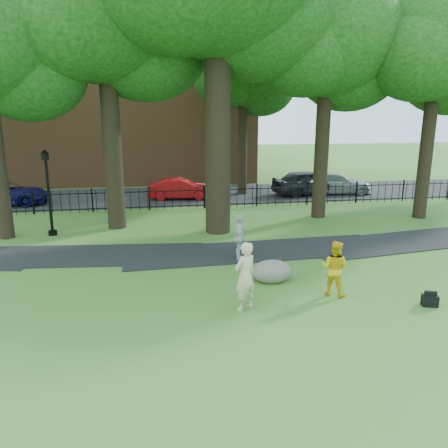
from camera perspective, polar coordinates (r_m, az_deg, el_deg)
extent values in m
plane|color=#3D6A25|center=(13.06, 3.96, -9.02)|extent=(120.00, 120.00, 0.00)
cube|color=black|center=(16.83, 4.20, -3.58)|extent=(36.07, 3.85, 0.03)
cube|color=black|center=(28.27, -3.59, 3.78)|extent=(80.00, 7.00, 0.02)
cube|color=black|center=(24.17, -2.62, 4.45)|extent=(44.00, 0.04, 0.04)
cube|color=black|center=(24.33, -2.59, 2.50)|extent=(44.00, 0.04, 0.04)
cube|color=brown|center=(35.67, -11.81, 15.40)|extent=(18.00, 8.00, 12.00)
cylinder|color=black|center=(18.86, -0.85, 14.59)|extent=(1.10, 1.10, 10.50)
ellipsoid|color=#0F330E|center=(20.67, 4.37, 25.84)|extent=(6.72, 6.72, 5.71)
ellipsoid|color=#0F330E|center=(20.52, -24.23, 17.77)|extent=(4.80, 4.80, 4.08)
cylinder|color=black|center=(20.22, -14.53, 12.15)|extent=(0.80, 0.80, 9.10)
ellipsoid|color=#0F330E|center=(20.64, -15.45, 25.59)|extent=(7.20, 7.20, 6.12)
ellipsoid|color=#0F330E|center=(21.24, -10.26, 21.96)|extent=(5.76, 5.76, 4.90)
ellipsoid|color=#0F330E|center=(19.96, -19.98, 23.39)|extent=(5.40, 5.40, 4.59)
cylinder|color=black|center=(22.29, 12.75, 11.51)|extent=(0.70, 0.70, 8.40)
ellipsoid|color=#0F330E|center=(22.54, 13.42, 22.85)|extent=(6.60, 6.60, 5.61)
ellipsoid|color=#0F330E|center=(23.73, 15.94, 19.32)|extent=(5.28, 5.28, 4.49)
ellipsoid|color=#0F330E|center=(21.36, 10.52, 21.52)|extent=(4.95, 4.95, 4.21)
cylinder|color=black|center=(23.78, 25.08, 10.27)|extent=(0.64, 0.64, 8.05)
ellipsoid|color=#0F330E|center=(23.96, 26.22, 20.43)|extent=(6.20, 6.20, 5.27)
ellipsoid|color=#0F330E|center=(22.68, 24.26, 19.29)|extent=(4.65, 4.65, 3.95)
imported|color=beige|center=(11.70, 2.77, -6.84)|extent=(0.82, 0.73, 1.89)
imported|color=gold|center=(13.05, 14.21, -5.61)|extent=(1.00, 0.98, 1.63)
imported|color=silver|center=(15.56, 2.03, -1.81)|extent=(0.56, 1.04, 1.68)
ellipsoid|color=slate|center=(13.90, 6.24, -5.97)|extent=(1.26, 0.96, 0.73)
cylinder|color=black|center=(20.06, -21.86, 3.14)|extent=(0.12, 0.12, 3.26)
cylinder|color=black|center=(20.38, -21.47, -1.07)|extent=(0.37, 0.37, 0.20)
cube|color=black|center=(19.82, -22.34, 8.19)|extent=(0.27, 0.27, 0.31)
cone|color=black|center=(19.80, -22.40, 8.78)|extent=(0.33, 0.33, 0.16)
cube|color=black|center=(13.43, 25.28, -9.04)|extent=(0.48, 0.38, 0.31)
cube|color=maroon|center=(15.10, 7.05, -5.30)|extent=(0.40, 0.32, 0.24)
imported|color=#A70C11|center=(26.95, -5.66, 4.61)|extent=(4.02, 1.78, 1.28)
imported|color=#0E0E46|center=(28.05, -26.53, 3.55)|extent=(4.74, 2.38, 1.29)
imported|color=black|center=(28.76, 10.98, 5.36)|extent=(4.92, 2.50, 1.61)
imported|color=#9A9DA2|center=(29.55, 14.30, 5.18)|extent=(4.88, 2.32, 1.37)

